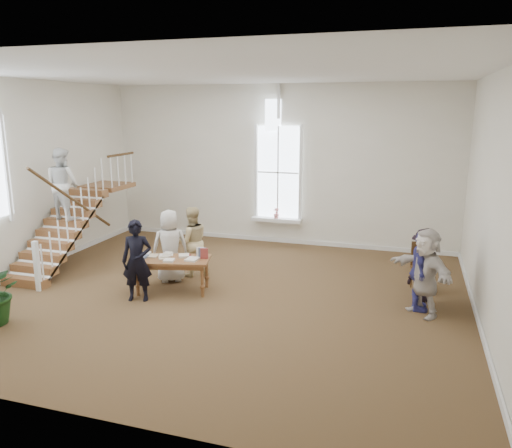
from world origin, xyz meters
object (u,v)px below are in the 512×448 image
(woman_cluster_a, at_px, (420,271))
(person_yellow, at_px, (192,241))
(woman_cluster_c, at_px, (425,272))
(library_table, at_px, (172,262))
(police_officer, at_px, (137,261))
(woman_cluster_b, at_px, (424,266))
(side_chair, at_px, (422,264))
(elderly_woman, at_px, (170,246))

(woman_cluster_a, bearing_deg, person_yellow, 78.98)
(person_yellow, distance_m, woman_cluster_c, 5.20)
(library_table, bearing_deg, woman_cluster_c, -10.58)
(woman_cluster_c, bearing_deg, police_officer, -121.01)
(woman_cluster_c, bearing_deg, woman_cluster_a, 163.45)
(woman_cluster_b, relative_size, side_chair, 1.47)
(elderly_woman, height_order, woman_cluster_a, elderly_woman)
(police_officer, relative_size, elderly_woman, 1.02)
(library_table, distance_m, side_chair, 5.37)
(woman_cluster_a, bearing_deg, elderly_woman, 84.68)
(side_chair, bearing_deg, person_yellow, 173.60)
(police_officer, xyz_separation_m, woman_cluster_b, (5.54, 1.62, -0.07))
(person_yellow, bearing_deg, elderly_woman, 21.30)
(woman_cluster_c, distance_m, side_chair, 1.43)
(library_table, relative_size, woman_cluster_b, 1.12)
(woman_cluster_a, bearing_deg, woman_cluster_c, -160.06)
(police_officer, xyz_separation_m, side_chair, (5.52, 2.38, -0.25))
(library_table, distance_m, woman_cluster_a, 5.04)
(woman_cluster_a, xyz_separation_m, woman_cluster_c, (0.09, -0.20, 0.05))
(police_officer, distance_m, side_chair, 6.01)
(police_officer, height_order, person_yellow, police_officer)
(woman_cluster_a, relative_size, side_chair, 1.52)
(person_yellow, relative_size, woman_cluster_b, 1.07)
(woman_cluster_b, bearing_deg, person_yellow, -59.87)
(elderly_woman, bearing_deg, police_officer, 53.91)
(library_table, xyz_separation_m, woman_cluster_c, (5.10, 0.31, 0.19))
(elderly_woman, xyz_separation_m, woman_cluster_b, (5.44, 0.37, -0.06))
(elderly_woman, bearing_deg, library_table, 87.93)
(library_table, bearing_deg, police_officer, -137.70)
(police_officer, relative_size, woman_cluster_a, 1.06)
(police_officer, relative_size, person_yellow, 1.02)
(police_officer, bearing_deg, library_table, 39.56)
(police_officer, distance_m, woman_cluster_c, 5.62)
(woman_cluster_c, bearing_deg, elderly_woman, -133.90)
(library_table, relative_size, woman_cluster_a, 1.08)
(woman_cluster_a, xyz_separation_m, side_chair, (0.07, 1.21, -0.21))
(elderly_woman, height_order, woman_cluster_b, elderly_woman)
(library_table, distance_m, elderly_woman, 0.70)
(woman_cluster_b, bearing_deg, woman_cluster_a, 20.23)
(person_yellow, relative_size, woman_cluster_c, 0.97)
(library_table, height_order, woman_cluster_a, woman_cluster_a)
(person_yellow, bearing_deg, police_officer, 39.38)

